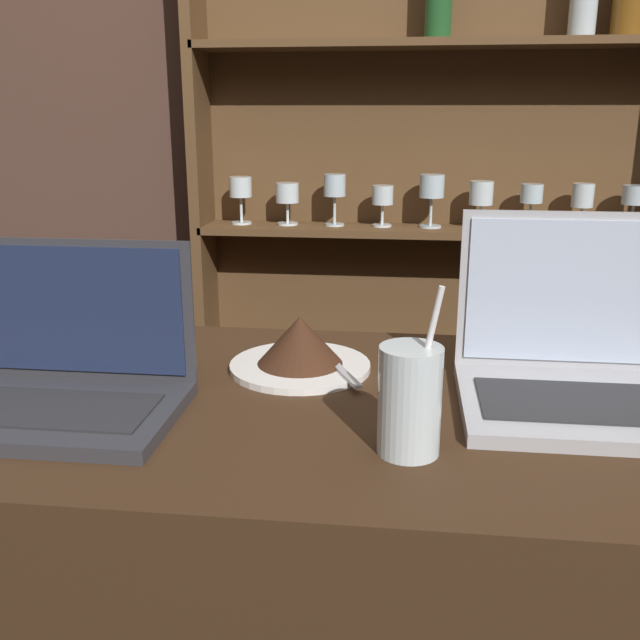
{
  "coord_description": "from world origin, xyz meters",
  "views": [
    {
      "loc": [
        0.02,
        -0.58,
        1.4
      ],
      "look_at": [
        -0.09,
        0.33,
        1.12
      ],
      "focal_mm": 40.0,
      "sensor_mm": 36.0,
      "label": 1
    }
  ],
  "objects_px": {
    "laptop_near": "(51,374)",
    "cake_plate": "(300,347)",
    "water_glass": "(410,400)",
    "laptop_far": "(573,363)"
  },
  "relations": [
    {
      "from": "cake_plate",
      "to": "water_glass",
      "type": "xyz_separation_m",
      "value": [
        0.16,
        -0.25,
        0.03
      ]
    },
    {
      "from": "water_glass",
      "to": "cake_plate",
      "type": "bearing_deg",
      "value": 122.57
    },
    {
      "from": "laptop_far",
      "to": "cake_plate",
      "type": "height_order",
      "value": "laptop_far"
    },
    {
      "from": "laptop_near",
      "to": "laptop_far",
      "type": "relative_size",
      "value": 1.16
    },
    {
      "from": "laptop_near",
      "to": "cake_plate",
      "type": "relative_size",
      "value": 1.64
    },
    {
      "from": "laptop_far",
      "to": "water_glass",
      "type": "relative_size",
      "value": 1.52
    },
    {
      "from": "laptop_far",
      "to": "water_glass",
      "type": "height_order",
      "value": "laptop_far"
    },
    {
      "from": "laptop_near",
      "to": "cake_plate",
      "type": "bearing_deg",
      "value": 31.0
    },
    {
      "from": "laptop_near",
      "to": "laptop_far",
      "type": "bearing_deg",
      "value": 9.01
    },
    {
      "from": "laptop_near",
      "to": "water_glass",
      "type": "height_order",
      "value": "laptop_near"
    }
  ]
}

